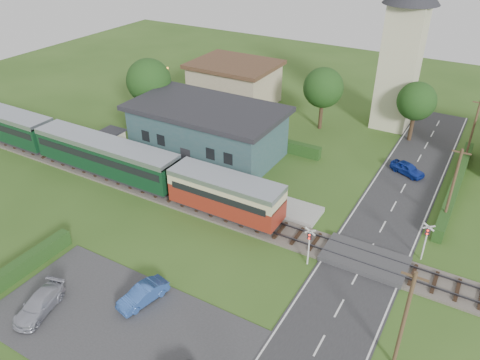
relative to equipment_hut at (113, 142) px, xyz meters
The scene contains 28 objects.
ground 18.82m from the equipment_hut, 16.11° to the right, with size 120.00×120.00×0.00m, color #2D4C19.
railway_track 18.36m from the equipment_hut, 10.08° to the right, with size 76.00×3.20×0.49m.
road 28.53m from the equipment_hut, 10.52° to the right, with size 6.00×70.00×0.05m, color #28282B.
car_park 23.90m from the equipment_hut, 46.19° to the right, with size 17.00×9.00×0.08m, color #333335.
crossing_deck 28.22m from the equipment_hut, ahead, with size 6.20×3.40×0.45m, color #333335.
platform 8.14m from the equipment_hut, ahead, with size 30.00×3.00×0.45m, color gray.
equipment_hut is the anchor object (origin of this frame).
station_building 9.92m from the equipment_hut, 35.92° to the left, with size 16.00×9.00×5.30m.
train 3.36m from the equipment_hut, 106.48° to the right, with size 43.20×2.90×3.40m.
church_tower 33.48m from the equipment_hut, 44.75° to the left, with size 6.00×6.00×17.60m.
house_west 20.05m from the equipment_hut, 81.38° to the left, with size 10.80×8.80×5.50m.
hedge_carpark 18.61m from the equipment_hut, 67.85° to the right, with size 0.80×9.00×1.20m, color #193814.
hedge_roadside 33.98m from the equipment_hut, 18.54° to the left, with size 0.80×18.00×1.20m, color #193814.
hedge_station 13.09m from the equipment_hut, 52.16° to the left, with size 22.00×0.80×1.30m, color #193814.
tree_a 9.73m from the equipment_hut, 102.80° to the left, with size 5.20×5.20×8.00m.
tree_b 24.16m from the equipment_hut, 48.05° to the left, with size 4.60×4.60×7.34m.
tree_c 32.81m from the equipment_hut, 37.29° to the left, with size 4.20×4.20×6.78m.
utility_pole_b 34.14m from the equipment_hut, 19.18° to the right, with size 1.40×0.22×7.00m.
utility_pole_c 32.61m from the equipment_hut, ahead, with size 1.40×0.22×7.00m.
utility_pole_d 36.37m from the equipment_hut, 27.55° to the left, with size 1.40×0.22×7.00m.
crossing_signal_near 25.04m from the equipment_hut, 12.94° to the right, with size 0.84×0.28×3.28m.
crossing_signal_far 31.61m from the equipment_hut, ahead, with size 0.84×0.28×3.28m.
streetlamp_west 15.39m from the equipment_hut, 105.12° to the left, with size 0.30×0.30×5.15m.
car_on_road 30.02m from the equipment_hut, 23.07° to the left, with size 1.40×3.47×1.18m, color navy.
car_park_blue 22.06m from the equipment_hut, 41.85° to the right, with size 1.27×3.64×1.20m, color #2B4F99.
car_park_silver 21.88m from the equipment_hut, 59.30° to the right, with size 1.65×4.06×1.18m, color #A4A6B4.
pedestrian_near 14.11m from the equipment_hut, ahead, with size 0.56×0.37×1.55m, color gray.
pedestrian_far 2.66m from the equipment_hut, 12.21° to the right, with size 0.94×0.73×1.93m, color gray.
Camera 1 is at (15.52, -26.04, 23.08)m, focal length 35.00 mm.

